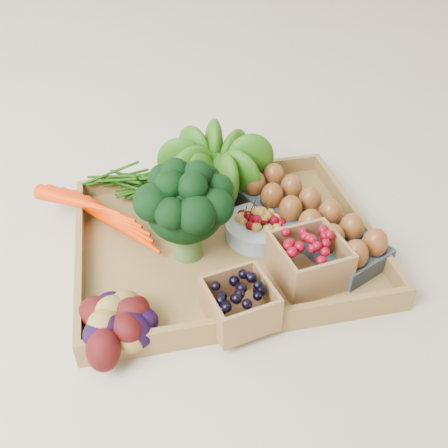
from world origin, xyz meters
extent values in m
plane|color=beige|center=(0.00, 0.00, 0.00)|extent=(4.00, 4.00, 0.00)
cube|color=olive|center=(0.00, 0.00, 0.01)|extent=(0.55, 0.45, 0.01)
sphere|color=#124B0B|center=(0.02, 0.18, 0.09)|extent=(0.15, 0.15, 0.15)
cylinder|color=#8C9EA5|center=(0.07, 0.01, 0.03)|extent=(0.13, 0.13, 0.03)
cube|color=#3C424C|center=(0.17, -0.01, 0.03)|extent=(0.24, 0.34, 0.04)
cube|color=black|center=(-0.02, -0.19, 0.05)|extent=(0.12, 0.12, 0.07)
cube|color=maroon|center=(0.12, -0.12, 0.05)|extent=(0.13, 0.13, 0.08)
camera|label=1|loc=(-0.16, -0.72, 0.64)|focal=40.00mm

